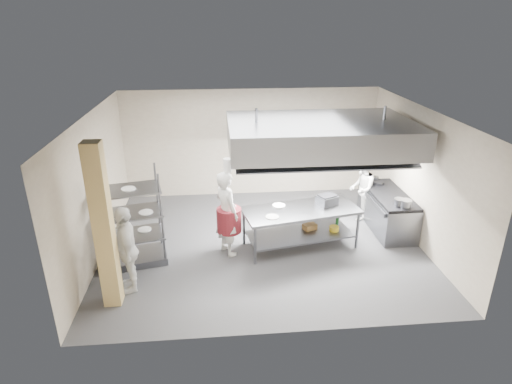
{
  "coord_description": "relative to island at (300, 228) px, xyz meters",
  "views": [
    {
      "loc": [
        -0.94,
        -8.51,
        4.81
      ],
      "look_at": [
        -0.13,
        0.2,
        1.18
      ],
      "focal_mm": 30.0,
      "sensor_mm": 36.0,
      "label": 1
    }
  ],
  "objects": [
    {
      "name": "island_undershelf",
      "position": [
        -0.0,
        -0.0,
        -0.16
      ],
      "size": [
        2.44,
        1.37,
        0.04
      ],
      "primitive_type": "cube",
      "rotation": [
        0.0,
        0.0,
        0.2
      ],
      "color": "slate",
      "rests_on": "island"
    },
    {
      "name": "chef_line",
      "position": [
        1.78,
        1.28,
        0.34
      ],
      "size": [
        0.86,
        0.95,
        1.6
      ],
      "primitive_type": "imported",
      "rotation": [
        0.0,
        0.0,
        -1.98
      ],
      "color": "silver",
      "rests_on": "floor"
    },
    {
      "name": "exhaust_hood",
      "position": [
        0.48,
        0.6,
        1.94
      ],
      "size": [
        4.0,
        2.5,
        0.6
      ],
      "primitive_type": "cube",
      "color": "slate",
      "rests_on": "ceiling"
    },
    {
      "name": "pass_rack",
      "position": [
        -3.6,
        -0.32,
        0.55
      ],
      "size": [
        1.48,
        1.06,
        2.01
      ],
      "primitive_type": null,
      "rotation": [
        0.0,
        0.0,
        0.22
      ],
      "color": "gray",
      "rests_on": "floor"
    },
    {
      "name": "chef_plating",
      "position": [
        -3.48,
        -1.29,
        0.39
      ],
      "size": [
        0.63,
        1.06,
        1.69
      ],
      "primitive_type": "imported",
      "rotation": [
        0.0,
        0.0,
        -1.34
      ],
      "color": "silver",
      "rests_on": "floor"
    },
    {
      "name": "ceiling",
      "position": [
        -0.82,
        0.2,
        2.54
      ],
      "size": [
        7.0,
        7.0,
        0.0
      ],
      "primitive_type": "plane",
      "rotation": [
        3.14,
        0.0,
        0.0
      ],
      "color": "silver",
      "rests_on": "wall_back"
    },
    {
      "name": "island_worktop",
      "position": [
        0.0,
        0.0,
        0.42
      ],
      "size": [
        2.66,
        1.51,
        0.06
      ],
      "primitive_type": "cube",
      "rotation": [
        0.0,
        0.0,
        0.2
      ],
      "color": "slate",
      "rests_on": "island"
    },
    {
      "name": "hood_strip_a",
      "position": [
        -0.42,
        0.6,
        1.62
      ],
      "size": [
        1.6,
        0.12,
        0.04
      ],
      "primitive_type": "cube",
      "color": "white",
      "rests_on": "exhaust_hood"
    },
    {
      "name": "cooking_range",
      "position": [
        2.26,
        0.7,
        -0.04
      ],
      "size": [
        0.8,
        2.0,
        0.84
      ],
      "primitive_type": "cube",
      "color": "gray",
      "rests_on": "floor"
    },
    {
      "name": "range_top",
      "position": [
        2.26,
        0.7,
        0.41
      ],
      "size": [
        0.78,
        1.96,
        0.06
      ],
      "primitive_type": "cube",
      "color": "black",
      "rests_on": "cooking_range"
    },
    {
      "name": "floor",
      "position": [
        -0.82,
        0.2,
        -0.46
      ],
      "size": [
        7.0,
        7.0,
        0.0
      ],
      "primitive_type": "plane",
      "color": "#38383A",
      "rests_on": "ground"
    },
    {
      "name": "griddle",
      "position": [
        0.62,
        0.19,
        0.56
      ],
      "size": [
        0.52,
        0.47,
        0.2
      ],
      "primitive_type": "cube",
      "rotation": [
        0.0,
        0.0,
        0.45
      ],
      "color": "gray",
      "rests_on": "island_worktop"
    },
    {
      "name": "wall_back",
      "position": [
        -0.82,
        3.2,
        1.04
      ],
      "size": [
        7.0,
        0.0,
        7.0
      ],
      "primitive_type": "plane",
      "rotation": [
        1.57,
        0.0,
        0.0
      ],
      "color": "tan",
      "rests_on": "ground"
    },
    {
      "name": "hood_strip_b",
      "position": [
        1.38,
        0.6,
        1.62
      ],
      "size": [
        1.6,
        0.12,
        0.04
      ],
      "primitive_type": "cube",
      "color": "white",
      "rests_on": "exhaust_hood"
    },
    {
      "name": "wall_shelf",
      "position": [
        0.98,
        3.04,
        1.04
      ],
      "size": [
        1.5,
        0.28,
        0.04
      ],
      "primitive_type": "cube",
      "color": "slate",
      "rests_on": "wall_back"
    },
    {
      "name": "wall_right",
      "position": [
        2.68,
        0.2,
        1.04
      ],
      "size": [
        0.0,
        6.0,
        6.0
      ],
      "primitive_type": "plane",
      "rotation": [
        1.57,
        0.0,
        -1.57
      ],
      "color": "tan",
      "rests_on": "ground"
    },
    {
      "name": "island",
      "position": [
        0.0,
        0.0,
        0.0
      ],
      "size": [
        2.66,
        1.51,
        0.91
      ],
      "primitive_type": null,
      "rotation": [
        0.0,
        0.0,
        0.2
      ],
      "color": "gray",
      "rests_on": "floor"
    },
    {
      "name": "plate_stack",
      "position": [
        -3.6,
        -0.32,
        0.19
      ],
      "size": [
        0.28,
        0.28,
        0.05
      ],
      "primitive_type": "cylinder",
      "color": "white",
      "rests_on": "pass_rack"
    },
    {
      "name": "wicker_basket",
      "position": [
        0.25,
        0.17,
        -0.07
      ],
      "size": [
        0.35,
        0.3,
        0.13
      ],
      "primitive_type": "cube",
      "rotation": [
        0.0,
        0.0,
        0.41
      ],
      "color": "brown",
      "rests_on": "island_undershelf"
    },
    {
      "name": "chef_head",
      "position": [
        -1.62,
        -0.13,
        0.49
      ],
      "size": [
        0.73,
        0.82,
        1.88
      ],
      "primitive_type": "imported",
      "rotation": [
        0.0,
        0.0,
        2.09
      ],
      "color": "silver",
      "rests_on": "floor"
    },
    {
      "name": "wall_left",
      "position": [
        -4.32,
        0.2,
        1.04
      ],
      "size": [
        0.0,
        6.0,
        6.0
      ],
      "primitive_type": "plane",
      "rotation": [
        1.57,
        0.0,
        1.57
      ],
      "color": "tan",
      "rests_on": "ground"
    },
    {
      "name": "stockpot",
      "position": [
        2.31,
        -0.09,
        0.53
      ],
      "size": [
        0.25,
        0.25,
        0.17
      ],
      "primitive_type": "cylinder",
      "color": "gray",
      "rests_on": "range_top"
    },
    {
      "name": "column",
      "position": [
        -3.72,
        -1.7,
        1.04
      ],
      "size": [
        0.3,
        0.3,
        3.0
      ],
      "primitive_type": "cube",
      "color": "#DBBA70",
      "rests_on": "floor"
    }
  ]
}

